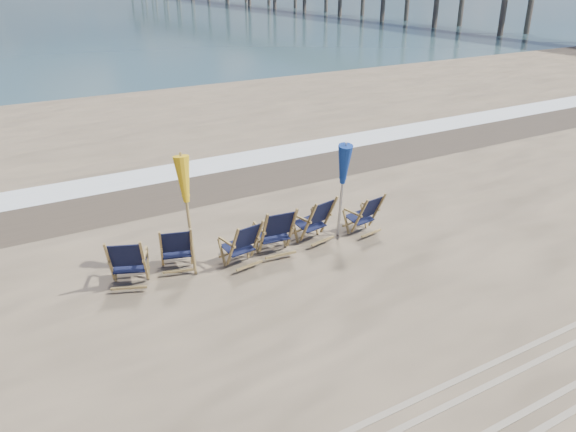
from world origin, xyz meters
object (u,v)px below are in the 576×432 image
beach_chair_4 (329,217)px  umbrella_yellow (186,187)px  beach_chair_0 (144,263)px  umbrella_blue (342,167)px  beach_chair_3 (292,230)px  beach_chair_1 (192,248)px  beach_chair_2 (257,241)px  beach_chair_5 (377,212)px

beach_chair_4 → umbrella_yellow: (-3.02, 0.16, 1.20)m
beach_chair_0 → umbrella_blue: 4.34m
beach_chair_0 → beach_chair_4: (3.97, 0.01, 0.00)m
beach_chair_3 → beach_chair_4: bearing=-163.6°
beach_chair_0 → umbrella_yellow: size_ratio=0.47×
beach_chair_1 → beach_chair_3: bearing=-173.0°
beach_chair_3 → beach_chair_4: 1.04m
beach_chair_0 → beach_chair_1: size_ratio=1.06×
beach_chair_2 → umbrella_yellow: umbrella_yellow is taller
beach_chair_2 → beach_chair_5: (2.91, -0.04, -0.02)m
beach_chair_2 → umbrella_yellow: 1.77m
beach_chair_4 → beach_chair_5: beach_chair_4 is taller
beach_chair_1 → umbrella_yellow: (-0.01, -0.00, 1.24)m
beach_chair_3 → beach_chair_0: bearing=2.2°
beach_chair_1 → umbrella_yellow: bearing=38.7°
beach_chair_0 → beach_chair_3: beach_chair_3 is taller
beach_chair_1 → beach_chair_3: beach_chair_3 is taller
beach_chair_1 → beach_chair_5: bearing=-168.3°
beach_chair_0 → umbrella_blue: bearing=-158.4°
beach_chair_4 → umbrella_blue: umbrella_blue is taller
beach_chair_4 → beach_chair_1: bearing=-14.4°
beach_chair_1 → beach_chair_2: beach_chair_2 is taller
beach_chair_0 → beach_chair_4: bearing=-157.3°
beach_chair_3 → beach_chair_5: size_ratio=1.13×
beach_chair_1 → beach_chair_3: (1.99, -0.36, 0.05)m
umbrella_yellow → umbrella_blue: size_ratio=1.05×
beach_chair_3 → beach_chair_2: bearing=5.6°
umbrella_yellow → beach_chair_3: bearing=-10.1°
umbrella_yellow → umbrella_blue: umbrella_yellow is taller
beach_chair_5 → beach_chair_1: bearing=-14.0°
umbrella_blue → beach_chair_4: bearing=160.0°
beach_chair_4 → umbrella_blue: size_ratio=0.49×
umbrella_yellow → beach_chair_1: bearing=21.6°
beach_chair_5 → umbrella_blue: bearing=-17.7°
beach_chair_2 → beach_chair_4: (1.80, 0.19, 0.03)m
beach_chair_2 → beach_chair_3: (0.78, -0.00, 0.05)m
beach_chair_5 → umbrella_blue: umbrella_blue is taller
beach_chair_0 → beach_chair_3: 2.96m
umbrella_blue → beach_chair_0: bearing=178.9°
beach_chair_0 → beach_chair_2: beach_chair_0 is taller
umbrella_blue → beach_chair_5: bearing=-9.2°
umbrella_blue → beach_chair_2: bearing=-177.1°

